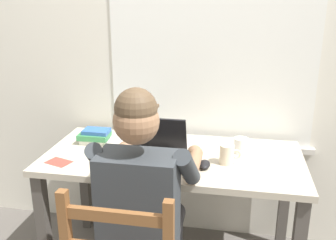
{
  "coord_description": "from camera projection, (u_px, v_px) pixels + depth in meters",
  "views": [
    {
      "loc": [
        0.33,
        -1.93,
        1.57
      ],
      "look_at": [
        -0.02,
        -0.05,
        0.94
      ],
      "focal_mm": 40.75,
      "sensor_mm": 36.0,
      "label": 1
    }
  ],
  "objects": [
    {
      "name": "back_wall",
      "position": [
        185.0,
        43.0,
        2.34
      ],
      "size": [
        6.0,
        0.08,
        2.6
      ],
      "color": "silver",
      "rests_on": "ground"
    },
    {
      "name": "desk",
      "position": [
        173.0,
        171.0,
        2.15
      ],
      "size": [
        1.43,
        0.68,
        0.72
      ],
      "color": "#BCB29E",
      "rests_on": "ground"
    },
    {
      "name": "seated_person",
      "position": [
        144.0,
        200.0,
        1.76
      ],
      "size": [
        0.5,
        0.6,
        1.23
      ],
      "color": "#33383D",
      "rests_on": "ground"
    },
    {
      "name": "laptop",
      "position": [
        153.0,
        151.0,
        2.04
      ],
      "size": [
        0.33,
        0.32,
        0.22
      ],
      "color": "black",
      "rests_on": "desk"
    },
    {
      "name": "computer_mouse",
      "position": [
        204.0,
        164.0,
        1.96
      ],
      "size": [
        0.06,
        0.1,
        0.03
      ],
      "primitive_type": "ellipsoid",
      "color": "black",
      "rests_on": "desk"
    },
    {
      "name": "coffee_mug_white",
      "position": [
        241.0,
        146.0,
        2.14
      ],
      "size": [
        0.12,
        0.08,
        0.09
      ],
      "color": "white",
      "rests_on": "desk"
    },
    {
      "name": "coffee_mug_dark",
      "position": [
        142.0,
        132.0,
        2.33
      ],
      "size": [
        0.12,
        0.08,
        0.09
      ],
      "color": "black",
      "rests_on": "desk"
    },
    {
      "name": "coffee_mug_spare",
      "position": [
        227.0,
        154.0,
        2.0
      ],
      "size": [
        0.11,
        0.08,
        0.1
      ],
      "color": "beige",
      "rests_on": "desk"
    },
    {
      "name": "book_stack_main",
      "position": [
        95.0,
        136.0,
        2.3
      ],
      "size": [
        0.18,
        0.15,
        0.08
      ],
      "color": "white",
      "rests_on": "desk"
    },
    {
      "name": "paper_pile_near_laptop",
      "position": [
        119.0,
        137.0,
        2.37
      ],
      "size": [
        0.29,
        0.26,
        0.01
      ],
      "primitive_type": "cube",
      "rotation": [
        0.0,
        0.0,
        0.44
      ],
      "color": "white",
      "rests_on": "desk"
    },
    {
      "name": "landscape_photo_print",
      "position": [
        59.0,
        162.0,
        2.03
      ],
      "size": [
        0.15,
        0.13,
        0.0
      ],
      "primitive_type": "cube",
      "rotation": [
        0.0,
        0.0,
        -0.33
      ],
      "color": "#C63D33",
      "rests_on": "desk"
    }
  ]
}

